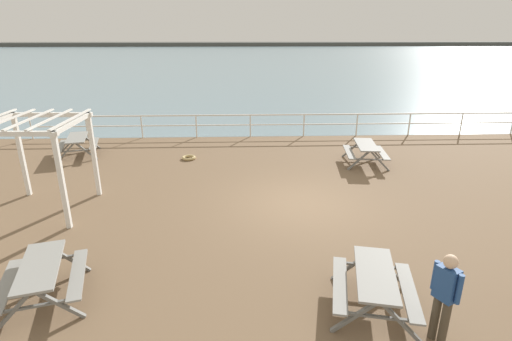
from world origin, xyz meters
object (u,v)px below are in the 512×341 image
picnic_table_mid_centre (375,281)px  picnic_table_near_right (366,149)px  lattice_pergola (35,143)px  visitor (445,293)px  picnic_table_far_left (41,273)px  picnic_table_near_left (77,141)px

picnic_table_mid_centre → picnic_table_near_right: bearing=-2.7°
picnic_table_near_right → lattice_pergola: size_ratio=0.73×
visitor → picnic_table_far_left: bearing=141.9°
picnic_table_mid_centre → visitor: bearing=-123.6°
picnic_table_near_left → picnic_table_near_right: same height
picnic_table_mid_centre → visitor: 1.26m
picnic_table_mid_centre → visitor: size_ratio=1.26×
picnic_table_mid_centre → picnic_table_far_left: bearing=98.4°
picnic_table_near_left → picnic_table_far_left: 9.75m
picnic_table_near_left → picnic_table_far_left: size_ratio=0.99×
picnic_table_near_right → picnic_table_mid_centre: bearing=171.0°
picnic_table_near_left → visitor: bearing=-151.6°
picnic_table_far_left → lattice_pergola: bearing=7.6°
picnic_table_mid_centre → visitor: visitor is taller
picnic_table_near_right → picnic_table_mid_centre: same height
picnic_table_far_left → lattice_pergola: 4.70m
picnic_table_mid_centre → lattice_pergola: size_ratio=0.77×
picnic_table_near_left → lattice_pergola: (1.03, -5.23, 1.41)m
picnic_table_near_left → picnic_table_near_right: (11.41, -1.49, 0.00)m
picnic_table_mid_centre → lattice_pergola: 9.39m
picnic_table_near_left → visitor: size_ratio=1.28×
picnic_table_near_right → picnic_table_far_left: size_ratio=0.92×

